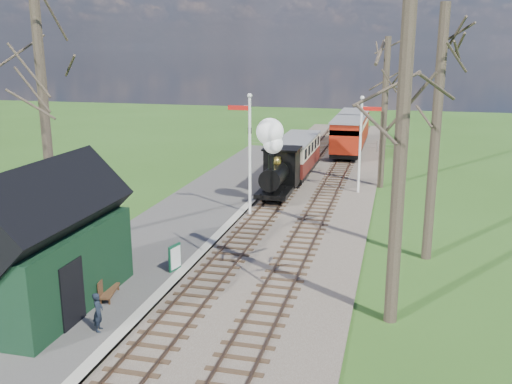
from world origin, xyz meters
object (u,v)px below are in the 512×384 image
locomotive (277,164)px  red_carriage_b (354,127)px  person (98,312)px  semaphore_far (362,137)px  station_shed (44,245)px  sign_board (175,257)px  bench (107,287)px  semaphore_near (248,146)px  red_carriage_a (348,136)px  coach (297,154)px

locomotive → red_carriage_b: 19.66m
red_carriage_b → person: size_ratio=4.85×
semaphore_far → red_carriage_b: 16.97m
station_shed → sign_board: 5.01m
bench → semaphore_far: bearing=67.1°
semaphore_near → bench: (-2.03, -10.98, -3.07)m
station_shed → red_carriage_a: (6.90, 29.30, -0.59)m
coach → person: bearing=-94.7°
red_carriage_a → bench: 28.80m
coach → bench: 20.57m
coach → bench: bearing=-97.8°
red_carriage_a → bench: (-5.40, -28.27, -1.12)m
station_shed → semaphore_far: semaphore_far is taller
coach → red_carriage_a: size_ratio=1.27×
red_carriage_b → locomotive: bearing=-97.6°
station_shed → coach: (4.30, 21.38, -0.71)m
red_carriage_a → bench: size_ratio=4.24×
red_carriage_a → locomotive: bearing=-100.6°
semaphore_near → semaphore_far: size_ratio=1.09×
semaphore_far → coach: bearing=142.3°
person → bench: bearing=8.6°
coach → sign_board: 17.63m
station_shed → red_carriage_a: bearing=76.8°
locomotive → bench: bearing=-101.0°
semaphore_far → red_carriage_b: size_ratio=0.99×
sign_board → red_carriage_a: bearing=80.9°
bench → station_shed: bearing=-145.6°
locomotive → red_carriage_a: size_ratio=0.80×
semaphore_far → sign_board: size_ratio=5.68×
red_carriage_b → bench: 34.22m
locomotive → red_carriage_b: (2.61, 19.48, -0.45)m
red_carriage_a → coach: bearing=-108.2°
person → red_carriage_a: bearing=-22.7°
semaphore_far → sign_board: semaphore_far is taller
sign_board → semaphore_near: bearing=85.1°
semaphore_far → red_carriage_a: bearing=98.9°
station_shed → person: bearing=-25.6°
semaphore_far → red_carriage_a: semaphore_far is taller
locomotive → bench: locomotive is taller
semaphore_far → sign_board: 15.56m
semaphore_near → locomotive: bearing=77.1°
locomotive → semaphore_far: bearing=31.5°
sign_board → coach: bearing=85.2°
semaphore_near → station_shed: bearing=-106.4°
bench → person: 2.39m
sign_board → station_shed: bearing=-126.4°
locomotive → red_carriage_a: (2.61, 13.98, -0.45)m
station_shed → semaphore_far: size_ratio=1.10×
sign_board → person: person is taller
station_shed → bench: size_ratio=4.60×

